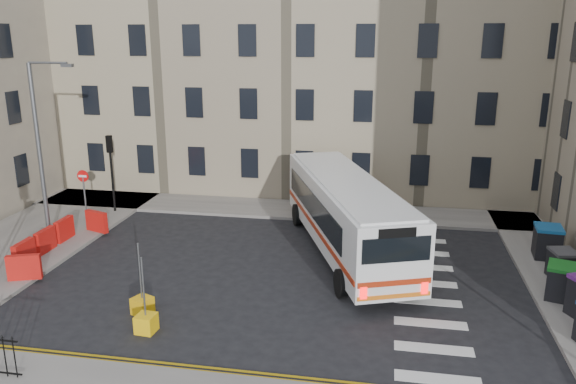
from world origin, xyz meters
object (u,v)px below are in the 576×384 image
(bus, at_px, (346,212))
(wheelie_bin_d, at_px, (562,264))
(wheelie_bin_c, at_px, (561,281))
(wheelie_bin_e, at_px, (547,242))
(streetlamp, at_px, (39,150))
(bollard_yellow, at_px, (146,323))
(bollard_chevron, at_px, (142,306))

(bus, xyz_separation_m, wheelie_bin_d, (8.54, -1.61, -1.15))
(wheelie_bin_c, xyz_separation_m, wheelie_bin_e, (0.52, 4.02, 0.05))
(streetlamp, relative_size, bollard_yellow, 13.57)
(streetlamp, distance_m, wheelie_bin_e, 22.52)
(streetlamp, bearing_deg, wheelie_bin_e, 4.39)
(wheelie_bin_c, bearing_deg, bus, 174.74)
(wheelie_bin_d, relative_size, bollard_yellow, 1.98)
(wheelie_bin_c, relative_size, wheelie_bin_d, 1.17)
(wheelie_bin_c, height_order, wheelie_bin_d, wheelie_bin_c)
(bus, relative_size, wheelie_bin_d, 10.20)
(streetlamp, bearing_deg, bollard_chevron, -38.94)
(wheelie_bin_e, height_order, bollard_yellow, wheelie_bin_e)
(streetlamp, height_order, wheelie_bin_d, streetlamp)
(wheelie_bin_c, relative_size, wheelie_bin_e, 1.02)
(wheelie_bin_e, bearing_deg, bollard_yellow, -143.39)
(streetlamp, distance_m, bus, 13.91)
(streetlamp, height_order, bollard_yellow, streetlamp)
(streetlamp, distance_m, wheelie_bin_d, 22.49)
(streetlamp, bearing_deg, bollard_yellow, -41.55)
(bus, xyz_separation_m, bollard_yellow, (-5.77, -8.06, -1.58))
(wheelie_bin_c, relative_size, bollard_chevron, 2.32)
(streetlamp, xyz_separation_m, wheelie_bin_c, (21.67, -2.32, -3.55))
(bus, distance_m, wheelie_bin_e, 8.62)
(streetlamp, bearing_deg, wheelie_bin_c, -6.10)
(streetlamp, relative_size, wheelie_bin_c, 5.84)
(streetlamp, relative_size, bollard_chevron, 13.57)
(streetlamp, xyz_separation_m, bollard_yellow, (7.88, -6.98, -4.04))
(wheelie_bin_d, distance_m, bollard_chevron, 15.88)
(bus, bearing_deg, wheelie_bin_e, -16.38)
(wheelie_bin_d, bearing_deg, streetlamp, 168.39)
(streetlamp, relative_size, bus, 0.67)
(bus, distance_m, bollard_yellow, 10.04)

